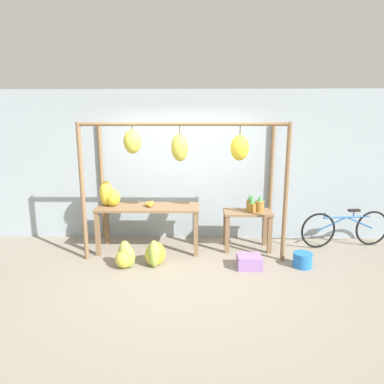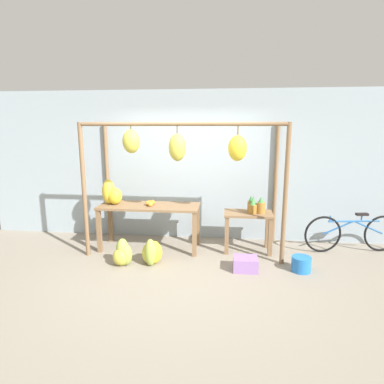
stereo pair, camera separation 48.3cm
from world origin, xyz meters
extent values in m
plane|color=gray|center=(0.00, 0.00, 0.00)|extent=(20.00, 20.00, 0.00)
cube|color=#99A8B2|center=(0.00, 1.59, 1.40)|extent=(8.00, 0.08, 2.80)
cylinder|color=brown|center=(-1.60, 0.46, 1.10)|extent=(0.07, 0.07, 2.20)
cylinder|color=brown|center=(1.60, 0.46, 1.10)|extent=(0.07, 0.07, 2.20)
cylinder|color=brown|center=(-1.60, 1.50, 1.10)|extent=(0.07, 0.07, 2.20)
cylinder|color=brown|center=(1.60, 1.50, 1.10)|extent=(0.07, 0.07, 2.20)
cylinder|color=brown|center=(0.00, 0.46, 2.17)|extent=(3.20, 0.06, 0.06)
cylinder|color=brown|center=(-0.78, 0.46, 2.12)|extent=(0.02, 0.02, 0.05)
ellipsoid|color=gold|center=(-0.78, 0.46, 1.91)|extent=(0.27, 0.24, 0.36)
cylinder|color=brown|center=(-0.06, 0.46, 2.09)|extent=(0.02, 0.02, 0.11)
ellipsoid|color=gold|center=(-0.06, 0.46, 1.82)|extent=(0.27, 0.24, 0.42)
cylinder|color=brown|center=(0.86, 0.46, 2.07)|extent=(0.02, 0.02, 0.13)
ellipsoid|color=yellow|center=(0.86, 0.46, 1.81)|extent=(0.28, 0.25, 0.39)
cube|color=brown|center=(-0.63, 0.88, 0.77)|extent=(1.74, 0.64, 0.04)
cube|color=brown|center=(-1.45, 0.61, 0.38)|extent=(0.07, 0.07, 0.75)
cube|color=brown|center=(0.19, 0.61, 0.38)|extent=(0.07, 0.07, 0.75)
cube|color=brown|center=(-1.45, 1.15, 0.38)|extent=(0.07, 0.07, 0.75)
cube|color=brown|center=(0.19, 1.15, 0.38)|extent=(0.07, 0.07, 0.75)
cube|color=brown|center=(1.09, 0.96, 0.67)|extent=(0.82, 0.49, 0.04)
cube|color=brown|center=(0.73, 0.76, 0.32)|extent=(0.07, 0.07, 0.65)
cube|color=brown|center=(1.45, 0.76, 0.32)|extent=(0.07, 0.07, 0.65)
cube|color=brown|center=(0.73, 1.15, 0.32)|extent=(0.07, 0.07, 0.65)
cube|color=brown|center=(1.45, 1.15, 0.32)|extent=(0.07, 0.07, 0.65)
ellipsoid|color=yellow|center=(-1.24, 0.88, 0.94)|extent=(0.37, 0.37, 0.30)
ellipsoid|color=gold|center=(-1.35, 0.90, 1.01)|extent=(0.28, 0.30, 0.44)
sphere|color=orange|center=(-0.60, 0.86, 0.84)|extent=(0.09, 0.09, 0.09)
sphere|color=orange|center=(-0.58, 0.85, 0.84)|extent=(0.09, 0.09, 0.09)
sphere|color=orange|center=(-0.59, 0.88, 0.83)|extent=(0.07, 0.07, 0.07)
sphere|color=orange|center=(-0.58, 0.78, 0.83)|extent=(0.08, 0.08, 0.08)
sphere|color=orange|center=(-0.64, 0.85, 0.83)|extent=(0.07, 0.07, 0.07)
sphere|color=orange|center=(-0.62, 0.89, 0.84)|extent=(0.09, 0.09, 0.09)
sphere|color=orange|center=(-0.61, 0.88, 0.83)|extent=(0.08, 0.08, 0.08)
sphere|color=orange|center=(-0.64, 0.88, 0.83)|extent=(0.08, 0.08, 0.08)
sphere|color=orange|center=(-0.57, 0.91, 0.83)|extent=(0.08, 0.08, 0.08)
sphere|color=orange|center=(-0.65, 0.87, 0.83)|extent=(0.08, 0.08, 0.08)
cylinder|color=#A3702D|center=(1.17, 0.99, 0.77)|extent=(0.12, 0.12, 0.15)
cone|color=#428442|center=(1.17, 0.99, 0.91)|extent=(0.08, 0.08, 0.13)
cylinder|color=#A3702D|center=(1.29, 0.93, 0.78)|extent=(0.15, 0.15, 0.19)
cone|color=#428442|center=(1.29, 0.93, 0.93)|extent=(0.10, 0.10, 0.10)
cylinder|color=#A3702D|center=(1.15, 0.91, 0.76)|extent=(0.15, 0.15, 0.15)
cone|color=#428442|center=(1.15, 0.91, 0.89)|extent=(0.10, 0.10, 0.11)
cylinder|color=olive|center=(1.12, 0.98, 0.79)|extent=(0.11, 0.11, 0.19)
cone|color=#337538|center=(1.12, 0.98, 0.93)|extent=(0.08, 0.08, 0.10)
ellipsoid|color=#9EB247|center=(-0.84, 0.14, 0.17)|extent=(0.28, 0.29, 0.34)
ellipsoid|color=#9EB247|center=(-0.90, 0.17, 0.21)|extent=(0.23, 0.25, 0.42)
ellipsoid|color=gold|center=(-0.90, 0.13, 0.15)|extent=(0.38, 0.38, 0.29)
ellipsoid|color=yellow|center=(-0.43, 0.25, 0.18)|extent=(0.34, 0.32, 0.37)
ellipsoid|color=gold|center=(-0.43, 0.32, 0.17)|extent=(0.28, 0.26, 0.35)
ellipsoid|color=gold|center=(-0.47, 0.24, 0.17)|extent=(0.30, 0.32, 0.34)
ellipsoid|color=#9EB247|center=(-0.45, 0.16, 0.22)|extent=(0.20, 0.22, 0.43)
cube|color=#9970B7|center=(1.01, 0.16, 0.10)|extent=(0.36, 0.31, 0.20)
cylinder|color=blue|center=(1.84, 0.22, 0.11)|extent=(0.29, 0.29, 0.23)
torus|color=black|center=(3.40, 1.18, 0.32)|extent=(0.64, 0.13, 0.64)
torus|color=black|center=(2.37, 1.03, 0.32)|extent=(0.64, 0.13, 0.64)
cylinder|color=#235B9E|center=(2.88, 1.11, 0.55)|extent=(0.88, 0.16, 0.03)
cylinder|color=#235B9E|center=(3.14, 1.15, 0.44)|extent=(0.53, 0.11, 0.25)
cylinder|color=#235B9E|center=(2.62, 1.07, 0.44)|extent=(0.53, 0.11, 0.25)
cylinder|color=#235B9E|center=(3.01, 1.13, 0.60)|extent=(0.02, 0.02, 0.10)
cube|color=black|center=(3.01, 1.13, 0.67)|extent=(0.21, 0.11, 0.04)
cylinder|color=#235B9E|center=(2.47, 1.05, 0.60)|extent=(0.02, 0.02, 0.10)
camera|label=1|loc=(0.22, -4.46, 2.13)|focal=30.00mm
camera|label=2|loc=(0.70, -4.43, 2.13)|focal=30.00mm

